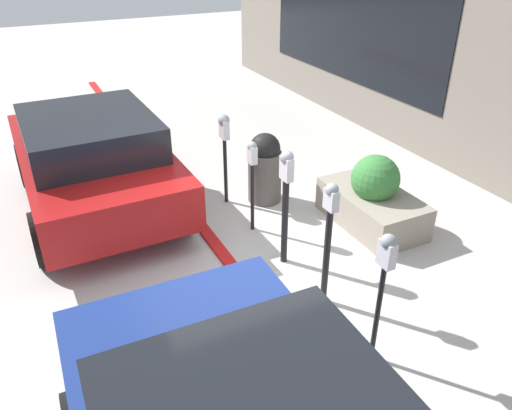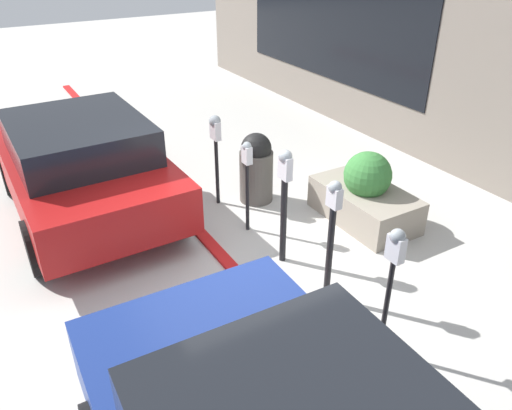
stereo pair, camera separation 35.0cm
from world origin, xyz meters
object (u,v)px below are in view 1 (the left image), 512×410
object	(u,v)px
parking_meter_nearest	(384,269)
parking_meter_fourth	(252,168)
planter_box	(373,199)
parking_meter_second	(329,228)
parking_meter_middle	(286,191)
parking_meter_farthest	(224,137)
parked_car_middle	(93,159)
trash_bin	(265,168)

from	to	relation	value
parking_meter_nearest	parking_meter_fourth	world-z (taller)	parking_meter_nearest
planter_box	parking_meter_second	bearing A→B (deg)	126.51
parking_meter_second	parking_meter_middle	world-z (taller)	parking_meter_middle
parking_meter_second	parking_meter_fourth	distance (m)	1.73
parking_meter_nearest	parking_meter_middle	bearing A→B (deg)	-0.92
parking_meter_middle	parking_meter_fourth	size ratio (longest dim) A/B	1.15
parking_meter_farthest	parked_car_middle	world-z (taller)	parked_car_middle
parked_car_middle	parking_meter_middle	bearing A→B (deg)	-145.10
parking_meter_nearest	parking_meter_second	size ratio (longest dim) A/B	0.96
parking_meter_second	parked_car_middle	size ratio (longest dim) A/B	0.38
parking_meter_nearest	planter_box	size ratio (longest dim) A/B	0.93
parked_car_middle	planter_box	bearing A→B (deg)	-124.60
parking_meter_fourth	trash_bin	world-z (taller)	parking_meter_fourth
parking_meter_nearest	parking_meter_farthest	world-z (taller)	parking_meter_nearest
parked_car_middle	parking_meter_second	bearing A→B (deg)	-152.69
parking_meter_nearest	planter_box	bearing A→B (deg)	-37.45
parking_meter_farthest	planter_box	bearing A→B (deg)	-133.66
parking_meter_nearest	parking_meter_second	world-z (taller)	parking_meter_second
parking_meter_farthest	trash_bin	size ratio (longest dim) A/B	1.29
parking_meter_second	parking_meter_farthest	xyz separation A→B (m)	(2.63, 0.04, 0.10)
parking_meter_farthest	planter_box	world-z (taller)	parking_meter_farthest
parking_meter_farthest	parked_car_middle	bearing A→B (deg)	68.12
parked_car_middle	trash_bin	bearing A→B (deg)	-112.50
parking_meter_second	trash_bin	bearing A→B (deg)	-11.89
parking_meter_farthest	trash_bin	distance (m)	0.79
parking_meter_middle	planter_box	world-z (taller)	parking_meter_middle
parking_meter_nearest	parking_meter_second	bearing A→B (deg)	-2.86
parking_meter_nearest	parking_meter_fourth	distance (m)	2.66
planter_box	trash_bin	bearing A→B (deg)	38.07
parking_meter_second	parking_meter_farthest	size ratio (longest dim) A/B	1.06
parking_meter_second	parking_meter_middle	size ratio (longest dim) A/B	0.99
parking_meter_farthest	trash_bin	xyz separation A→B (m)	(-0.20, -0.55, -0.52)
parking_meter_middle	parking_meter_farthest	bearing A→B (deg)	0.84
trash_bin	parking_meter_middle	bearing A→B (deg)	161.19
trash_bin	parking_meter_second	bearing A→B (deg)	168.11
parking_meter_middle	trash_bin	bearing A→B (deg)	-18.81
parking_meter_nearest	parking_meter_fourth	size ratio (longest dim) A/B	1.09
parking_meter_second	trash_bin	world-z (taller)	parking_meter_second
parking_meter_second	parking_meter_farthest	bearing A→B (deg)	0.94
parking_meter_second	trash_bin	xyz separation A→B (m)	(2.43, -0.51, -0.43)
parking_meter_farthest	parked_car_middle	distance (m)	1.92
parking_meter_nearest	trash_bin	size ratio (longest dim) A/B	1.32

